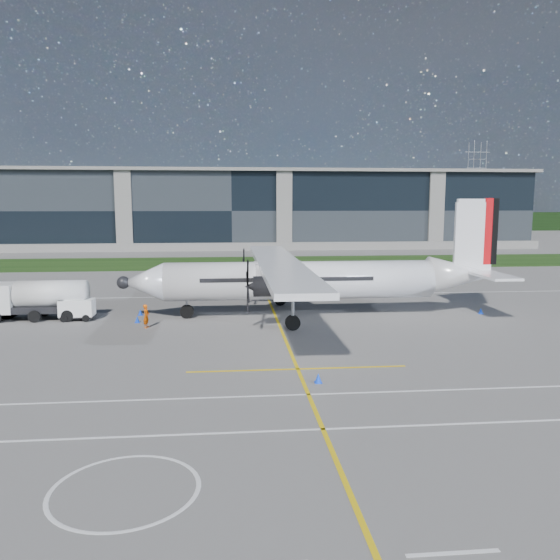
# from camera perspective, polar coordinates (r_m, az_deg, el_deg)

# --- Properties ---
(ground) EXTENTS (400.00, 400.00, 0.00)m
(ground) POSITION_cam_1_polar(r_m,az_deg,el_deg) (74.97, -4.85, 1.14)
(ground) COLOR #605E5B
(ground) RESTS_ON ground
(grass_strip) EXTENTS (400.00, 18.00, 0.04)m
(grass_strip) POSITION_cam_1_polar(r_m,az_deg,el_deg) (82.92, -4.91, 1.82)
(grass_strip) COLOR #14330E
(grass_strip) RESTS_ON ground
(terminal_building) EXTENTS (120.00, 20.00, 15.00)m
(terminal_building) POSITION_cam_1_polar(r_m,az_deg,el_deg) (114.45, -5.10, 7.27)
(terminal_building) COLOR black
(terminal_building) RESTS_ON ground
(tree_line) EXTENTS (400.00, 6.00, 6.00)m
(tree_line) POSITION_cam_1_polar(r_m,az_deg,el_deg) (174.54, -5.20, 6.03)
(tree_line) COLOR black
(tree_line) RESTS_ON ground
(pylon_east) EXTENTS (9.00, 4.60, 30.00)m
(pylon_east) POSITION_cam_1_polar(r_m,az_deg,el_deg) (203.44, 19.78, 9.26)
(pylon_east) COLOR gray
(pylon_east) RESTS_ON ground
(yellow_taxiway_centerline) EXTENTS (0.20, 70.00, 0.01)m
(yellow_taxiway_centerline) POSITION_cam_1_polar(r_m,az_deg,el_deg) (45.47, -0.68, -3.31)
(yellow_taxiway_centerline) COLOR yellow
(yellow_taxiway_centerline) RESTS_ON ground
(white_lane_line) EXTENTS (90.00, 0.15, 0.01)m
(white_lane_line) POSITION_cam_1_polar(r_m,az_deg,el_deg) (22.31, -3.40, -15.58)
(white_lane_line) COLOR white
(white_lane_line) RESTS_ON ground
(turboprop_aircraft) EXTENTS (30.05, 31.16, 9.35)m
(turboprop_aircraft) POSITION_cam_1_polar(r_m,az_deg,el_deg) (43.16, 3.55, 2.34)
(turboprop_aircraft) COLOR white
(turboprop_aircraft) RESTS_ON ground
(fuel_tanker_truck) EXTENTS (8.09, 2.63, 3.03)m
(fuel_tanker_truck) POSITION_cam_1_polar(r_m,az_deg,el_deg) (46.41, -24.72, -1.92)
(fuel_tanker_truck) COLOR silver
(fuel_tanker_truck) RESTS_ON ground
(baggage_tug) EXTENTS (2.69, 1.62, 1.62)m
(baggage_tug) POSITION_cam_1_polar(r_m,az_deg,el_deg) (44.88, -20.43, -2.92)
(baggage_tug) COLOR white
(baggage_tug) RESTS_ON ground
(ground_crew_person) EXTENTS (0.75, 0.92, 1.97)m
(ground_crew_person) POSITION_cam_1_polar(r_m,az_deg,el_deg) (40.56, -13.81, -3.52)
(ground_crew_person) COLOR #F25907
(ground_crew_person) RESTS_ON ground
(safety_cone_portwing) EXTENTS (0.36, 0.36, 0.50)m
(safety_cone_portwing) POSITION_cam_1_polar(r_m,az_deg,el_deg) (27.84, 4.02, -10.17)
(safety_cone_portwing) COLOR #0E40F2
(safety_cone_portwing) RESTS_ON ground
(safety_cone_stbdwing) EXTENTS (0.36, 0.36, 0.50)m
(safety_cone_stbdwing) POSITION_cam_1_polar(r_m,az_deg,el_deg) (59.22, -2.08, -0.42)
(safety_cone_stbdwing) COLOR #0E40F2
(safety_cone_stbdwing) RESTS_ON ground
(safety_cone_nose_stbd) EXTENTS (0.36, 0.36, 0.50)m
(safety_cone_nose_stbd) POSITION_cam_1_polar(r_m,az_deg,el_deg) (45.36, -14.39, -3.27)
(safety_cone_nose_stbd) COLOR #0E40F2
(safety_cone_nose_stbd) RESTS_ON ground
(safety_cone_tail) EXTENTS (0.36, 0.36, 0.50)m
(safety_cone_tail) POSITION_cam_1_polar(r_m,az_deg,el_deg) (47.40, 20.24, -3.04)
(safety_cone_tail) COLOR #0E40F2
(safety_cone_tail) RESTS_ON ground
(safety_cone_nose_port) EXTENTS (0.36, 0.36, 0.50)m
(safety_cone_nose_port) POSITION_cam_1_polar(r_m,az_deg,el_deg) (42.65, -14.69, -4.00)
(safety_cone_nose_port) COLOR #0E40F2
(safety_cone_nose_port) RESTS_ON ground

